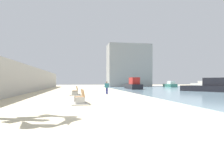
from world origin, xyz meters
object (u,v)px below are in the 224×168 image
Objects in this scene: bench_far at (75,93)px; boat_nearest at (133,85)px; boat_far_left at (201,84)px; boat_distant at (170,85)px; bench_near at (80,100)px; boat_mid_bay at (211,87)px; person_walking at (107,87)px.

bench_far is 0.27× the size of boat_nearest.
boat_distant is at bearing -178.74° from boat_far_left.
boat_mid_bay is at bearing 33.67° from bench_near.
boat_distant is at bearing 40.83° from boat_nearest.
boat_mid_bay reaches higher than boat_far_left.
person_walking is 39.10m from boat_far_left.
boat_nearest is at bearing 54.64° from bench_far.
person_walking is 15.81m from boat_mid_bay.
boat_far_left is (8.92, 0.20, 0.05)m from boat_distant.
person_walking is 16.29m from boat_nearest.
bench_near is at bearing -132.30° from boat_far_left.
person_walking reaches higher than bench_far.
bench_near and bench_far have the same top height.
boat_nearest reaches higher than bench_far.
boat_mid_bay reaches higher than person_walking.
boat_nearest reaches higher than boat_distant.
person_walking is at bearing -138.25° from boat_far_left.
bench_near is at bearing -87.29° from bench_far.
boat_nearest reaches higher than bench_near.
boat_mid_bay is at bearing -101.64° from boat_distant.
bench_far is 42.30m from boat_far_left.
boat_nearest is at bearing 66.63° from bench_near.
boat_nearest is 17.21m from boat_distant.
boat_distant is 23.38m from boat_mid_bay.
person_walking is at bearing 71.48° from bench_near.
boat_far_left is (32.78, 26.72, 0.43)m from bench_far.
person_walking is at bearing -116.36° from boat_nearest.
boat_nearest reaches higher than boat_far_left.
bench_far is 0.35× the size of boat_distant.
boat_distant is (13.02, 11.25, -0.21)m from boat_nearest.
boat_distant reaches higher than person_walking.
boat_nearest is 1.18× the size of boat_far_left.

